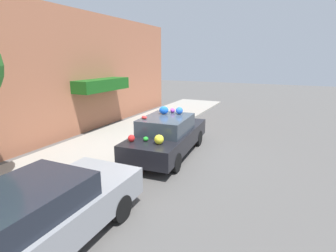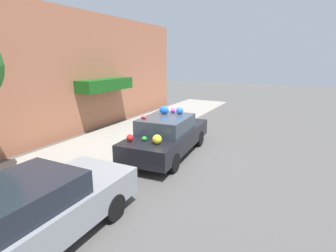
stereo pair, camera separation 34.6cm
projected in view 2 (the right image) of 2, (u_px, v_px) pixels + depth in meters
ground_plane at (168, 154)px, 9.59m from camera, size 60.00×60.00×0.00m
sidewalk_curb at (110, 142)px, 10.78m from camera, size 24.00×3.20×0.11m
building_facade at (67, 75)px, 11.18m from camera, size 18.00×1.20×5.47m
fire_hydrant at (158, 124)px, 12.17m from camera, size 0.20×0.20×0.70m
art_car at (168, 135)px, 9.38m from camera, size 4.53×2.04×1.72m
parked_car_plain at (29, 214)px, 4.66m from camera, size 4.39×1.82×1.37m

